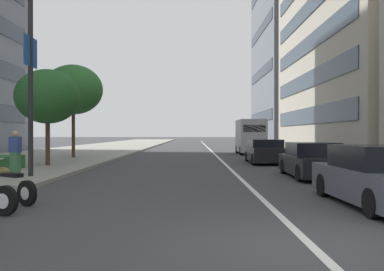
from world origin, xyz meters
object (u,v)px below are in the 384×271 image
object	(u,v)px
street_tree_by_lamp_post	(73,90)
car_mid_block_traffic	(313,161)
car_far_down_avenue	(379,178)
pedestrian_on_plaza	(15,153)
motorcycle_under_tarp	(7,186)
street_tree_far_plaza	(48,97)
car_following_behind	(265,152)
delivery_van_ahead	(250,136)
street_lamp_with_banners	(40,34)

from	to	relation	value
street_tree_by_lamp_post	car_mid_block_traffic	bearing A→B (deg)	-132.33
car_far_down_avenue	pedestrian_on_plaza	world-z (taller)	pedestrian_on_plaza
car_far_down_avenue	street_tree_by_lamp_post	bearing A→B (deg)	32.93
motorcycle_under_tarp	street_tree_far_plaza	size ratio (longest dim) A/B	0.39
car_following_behind	delivery_van_ahead	size ratio (longest dim) A/B	0.91
car_far_down_avenue	motorcycle_under_tarp	bearing A→B (deg)	86.17
car_following_behind	street_tree_far_plaza	size ratio (longest dim) A/B	0.99
car_far_down_avenue	car_mid_block_traffic	bearing A→B (deg)	-3.72
delivery_van_ahead	street_lamp_with_banners	xyz separation A→B (m)	(-19.78, 10.39, 3.87)
car_far_down_avenue	car_mid_block_traffic	world-z (taller)	car_far_down_avenue
car_mid_block_traffic	street_tree_far_plaza	distance (m)	13.08
motorcycle_under_tarp	street_lamp_with_banners	distance (m)	7.25
car_far_down_avenue	car_mid_block_traffic	size ratio (longest dim) A/B	0.99
street_tree_far_plaza	street_tree_by_lamp_post	bearing A→B (deg)	5.50
delivery_van_ahead	street_lamp_with_banners	distance (m)	22.68
street_tree_by_lamp_post	pedestrian_on_plaza	world-z (taller)	street_tree_by_lamp_post
car_far_down_avenue	street_lamp_with_banners	xyz separation A→B (m)	(5.57, 10.04, 4.71)
motorcycle_under_tarp	pedestrian_on_plaza	world-z (taller)	pedestrian_on_plaza
motorcycle_under_tarp	street_tree_far_plaza	distance (m)	11.47
car_following_behind	street_tree_by_lamp_post	xyz separation A→B (m)	(3.51, 12.08, 3.95)
car_mid_block_traffic	street_tree_far_plaza	bearing A→B (deg)	70.75
car_mid_block_traffic	street_lamp_with_banners	bearing A→B (deg)	97.13
street_lamp_with_banners	pedestrian_on_plaza	distance (m)	4.52
car_mid_block_traffic	street_tree_by_lamp_post	size ratio (longest dim) A/B	0.76
car_following_behind	street_tree_far_plaza	xyz separation A→B (m)	(-3.48, 11.41, 2.89)
car_mid_block_traffic	pedestrian_on_plaza	xyz separation A→B (m)	(-0.70, 11.39, 0.36)
car_far_down_avenue	delivery_van_ahead	distance (m)	25.37
car_following_behind	street_tree_by_lamp_post	world-z (taller)	street_tree_by_lamp_post
car_far_down_avenue	pedestrian_on_plaza	xyz separation A→B (m)	(5.91, 11.12, 0.33)
car_far_down_avenue	delivery_van_ahead	size ratio (longest dim) A/B	0.90
street_lamp_with_banners	street_tree_far_plaza	world-z (taller)	street_lamp_with_banners
car_following_behind	delivery_van_ahead	bearing A→B (deg)	-2.19
car_following_behind	delivery_van_ahead	distance (m)	10.82
car_far_down_avenue	street_tree_by_lamp_post	xyz separation A→B (m)	(18.09, 12.33, 3.94)
street_lamp_with_banners	street_tree_by_lamp_post	world-z (taller)	street_lamp_with_banners
car_mid_block_traffic	street_lamp_with_banners	distance (m)	11.40
motorcycle_under_tarp	car_following_behind	size ratio (longest dim) A/B	0.40
car_following_behind	street_lamp_with_banners	size ratio (longest dim) A/B	0.54
motorcycle_under_tarp	delivery_van_ahead	distance (m)	26.69
car_far_down_avenue	pedestrian_on_plaza	distance (m)	12.60
motorcycle_under_tarp	car_far_down_avenue	bearing A→B (deg)	-149.46
delivery_van_ahead	car_far_down_avenue	bearing A→B (deg)	-179.98
motorcycle_under_tarp	car_mid_block_traffic	size ratio (longest dim) A/B	0.40
car_mid_block_traffic	delivery_van_ahead	size ratio (longest dim) A/B	0.90
car_following_behind	pedestrian_on_plaza	world-z (taller)	pedestrian_on_plaza
car_mid_block_traffic	pedestrian_on_plaza	world-z (taller)	pedestrian_on_plaza
car_following_behind	street_tree_far_plaza	bearing A→B (deg)	107.93
street_tree_far_plaza	street_tree_by_lamp_post	size ratio (longest dim) A/B	0.78
street_tree_far_plaza	car_mid_block_traffic	bearing A→B (deg)	-110.65
car_far_down_avenue	street_lamp_with_banners	bearing A→B (deg)	59.62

